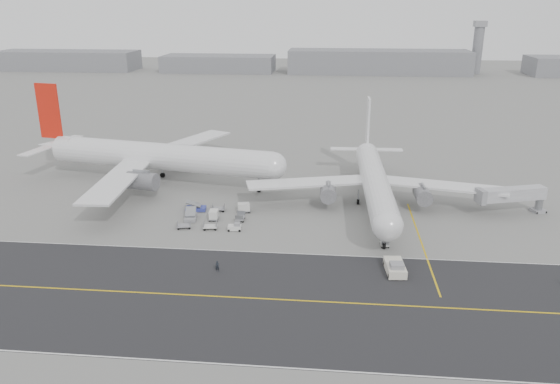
# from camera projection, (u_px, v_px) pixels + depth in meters

# --- Properties ---
(ground) EXTENTS (700.00, 700.00, 0.00)m
(ground) POSITION_uv_depth(u_px,v_px,m) (255.00, 247.00, 97.96)
(ground) COLOR gray
(ground) RESTS_ON ground
(taxiway) EXTENTS (220.00, 59.00, 0.03)m
(taxiway) POSITION_uv_depth(u_px,v_px,m) (272.00, 299.00, 80.59)
(taxiway) COLOR #2A2A2C
(taxiway) RESTS_ON ground
(horizon_buildings) EXTENTS (520.00, 28.00, 28.00)m
(horizon_buildings) POSITION_uv_depth(u_px,v_px,m) (361.00, 73.00, 339.63)
(horizon_buildings) COLOR gray
(horizon_buildings) RESTS_ON ground
(control_tower) EXTENTS (7.00, 7.00, 31.25)m
(control_tower) POSITION_uv_depth(u_px,v_px,m) (478.00, 46.00, 332.57)
(control_tower) COLOR gray
(control_tower) RESTS_ON ground
(airliner_a) EXTENTS (65.70, 64.42, 22.86)m
(airliner_a) POSITION_uv_depth(u_px,v_px,m) (155.00, 156.00, 131.02)
(airliner_a) COLOR white
(airliner_a) RESTS_ON ground
(airliner_b) EXTENTS (55.30, 55.94, 19.29)m
(airliner_b) POSITION_uv_depth(u_px,v_px,m) (375.00, 181.00, 116.24)
(airliner_b) COLOR white
(airliner_b) RESTS_ON ground
(pushback_tug) EXTENTS (3.34, 8.00, 2.27)m
(pushback_tug) POSITION_uv_depth(u_px,v_px,m) (395.00, 267.00, 88.26)
(pushback_tug) COLOR silver
(pushback_tug) RESTS_ON ground
(jet_bridge) EXTENTS (15.69, 7.31, 5.89)m
(jet_bridge) POSITION_uv_depth(u_px,v_px,m) (512.00, 196.00, 111.65)
(jet_bridge) COLOR gray
(jet_bridge) RESTS_ON ground
(gse_cluster) EXTENTS (20.24, 19.71, 2.08)m
(gse_cluster) POSITION_uv_depth(u_px,v_px,m) (214.00, 220.00, 109.95)
(gse_cluster) COLOR gray
(gse_cluster) RESTS_ON ground
(stray_dolly) EXTENTS (1.51, 2.38, 1.43)m
(stray_dolly) POSITION_uv_depth(u_px,v_px,m) (384.00, 246.00, 98.21)
(stray_dolly) COLOR silver
(stray_dolly) RESTS_ON ground
(ground_crew_a) EXTENTS (0.74, 0.55, 1.87)m
(ground_crew_a) POSITION_uv_depth(u_px,v_px,m) (217.00, 266.00, 88.59)
(ground_crew_a) COLOR black
(ground_crew_a) RESTS_ON ground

